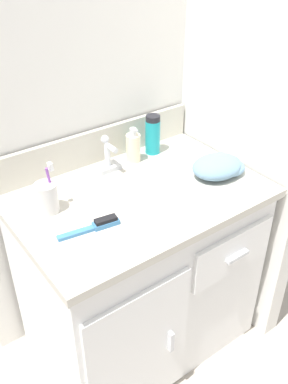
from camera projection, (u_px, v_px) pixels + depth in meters
ground_plane at (140, 334)px, 1.90m from camera, size 6.00×6.00×0.00m
wall_back at (83, 71)px, 1.53m from camera, size 1.05×0.08×2.20m
wall_right at (247, 70)px, 1.54m from camera, size 0.08×0.66×2.20m
vanity at (140, 270)px, 1.68m from camera, size 0.87×0.60×0.76m
backsplash at (96, 146)px, 1.64m from camera, size 0.87×0.02×0.13m
sink_faucet at (108, 159)px, 1.59m from camera, size 0.09×0.09×0.14m
toothbrush_cup at (47, 197)px, 1.37m from camera, size 0.07×0.07×0.17m
soap_dispenser at (133, 147)px, 1.65m from camera, size 0.06×0.06×0.14m
shaving_cream_can at (153, 135)px, 1.69m from camera, size 0.06×0.06×0.16m
hairbrush at (97, 225)px, 1.32m from camera, size 0.20×0.06×0.03m
hand_towel at (220, 167)px, 1.57m from camera, size 0.20×0.16×0.07m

